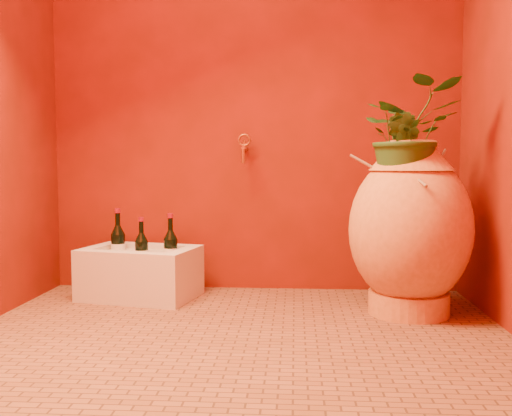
# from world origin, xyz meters

# --- Properties ---
(floor) EXTENTS (2.50, 2.50, 0.00)m
(floor) POSITION_xyz_m (0.00, 0.00, 0.00)
(floor) COLOR brown
(floor) RESTS_ON ground
(wall_back) EXTENTS (2.50, 0.02, 2.50)m
(wall_back) POSITION_xyz_m (0.00, 1.00, 1.25)
(wall_back) COLOR #5B1505
(wall_back) RESTS_ON ground
(amphora) EXTENTS (0.71, 0.71, 0.90)m
(amphora) POSITION_xyz_m (0.85, 0.44, 0.45)
(amphora) COLOR orange
(amphora) RESTS_ON floor
(stone_basin) EXTENTS (0.70, 0.56, 0.29)m
(stone_basin) POSITION_xyz_m (-0.64, 0.70, 0.14)
(stone_basin) COLOR beige
(stone_basin) RESTS_ON floor
(wine_bottle_a) EXTENTS (0.08, 0.08, 0.32)m
(wine_bottle_a) POSITION_xyz_m (-0.61, 0.63, 0.27)
(wine_bottle_a) COLOR black
(wine_bottle_a) RESTS_ON stone_basin
(wine_bottle_b) EXTENTS (0.09, 0.09, 0.35)m
(wine_bottle_b) POSITION_xyz_m (-0.80, 0.78, 0.29)
(wine_bottle_b) COLOR black
(wine_bottle_b) RESTS_ON stone_basin
(wine_bottle_c) EXTENTS (0.08, 0.08, 0.33)m
(wine_bottle_c) POSITION_xyz_m (-0.45, 0.67, 0.28)
(wine_bottle_c) COLOR black
(wine_bottle_c) RESTS_ON stone_basin
(wall_tap) EXTENTS (0.08, 0.16, 0.18)m
(wall_tap) POSITION_xyz_m (-0.05, 0.91, 0.88)
(wall_tap) COLOR #AA6627
(wall_tap) RESTS_ON wall_back
(plant_main) EXTENTS (0.55, 0.50, 0.54)m
(plant_main) POSITION_xyz_m (0.83, 0.41, 0.93)
(plant_main) COLOR #234C1B
(plant_main) RESTS_ON amphora
(plant_side) EXTENTS (0.24, 0.24, 0.34)m
(plant_side) POSITION_xyz_m (0.79, 0.35, 0.86)
(plant_side) COLOR #234C1B
(plant_side) RESTS_ON amphora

